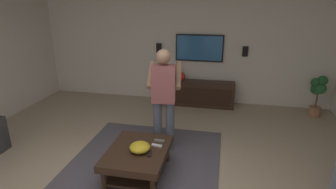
# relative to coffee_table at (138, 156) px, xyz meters

# --- Properties ---
(wall_back_tv) EXTENTS (0.10, 6.90, 2.82)m
(wall_back_tv) POSITION_rel_coffee_table_xyz_m (3.23, -0.10, 1.12)
(wall_back_tv) COLOR silver
(wall_back_tv) RESTS_ON ground
(area_rug) EXTENTS (2.61, 2.21, 0.01)m
(area_rug) POSITION_rel_coffee_table_xyz_m (0.20, -0.00, -0.29)
(area_rug) COLOR #514C56
(area_rug) RESTS_ON ground
(coffee_table) EXTENTS (1.00, 0.80, 0.40)m
(coffee_table) POSITION_rel_coffee_table_xyz_m (0.00, 0.00, 0.00)
(coffee_table) COLOR #332116
(coffee_table) RESTS_ON ground
(media_console) EXTENTS (0.45, 1.70, 0.55)m
(media_console) POSITION_rel_coffee_table_xyz_m (2.90, -0.50, -0.02)
(media_console) COLOR #332116
(media_console) RESTS_ON ground
(tv) EXTENTS (0.05, 1.09, 0.61)m
(tv) POSITION_rel_coffee_table_xyz_m (3.14, -0.50, 0.99)
(tv) COLOR black
(person_standing) EXTENTS (0.58, 0.58, 1.64)m
(person_standing) POSITION_rel_coffee_table_xyz_m (0.80, -0.19, 0.64)
(person_standing) COLOR #4C5166
(person_standing) RESTS_ON ground
(potted_plant_tall) EXTENTS (0.35, 0.33, 0.88)m
(potted_plant_tall) POSITION_rel_coffee_table_xyz_m (2.76, -3.01, 0.24)
(potted_plant_tall) COLOR #9E6B4C
(potted_plant_tall) RESTS_ON ground
(bowl) EXTENTS (0.28, 0.28, 0.13)m
(bowl) POSITION_rel_coffee_table_xyz_m (-0.04, -0.05, 0.17)
(bowl) COLOR gold
(bowl) RESTS_ON coffee_table
(remote_white) EXTENTS (0.06, 0.15, 0.02)m
(remote_white) POSITION_rel_coffee_table_xyz_m (0.14, -0.24, 0.12)
(remote_white) COLOR white
(remote_white) RESTS_ON coffee_table
(remote_black) EXTENTS (0.16, 0.07, 0.02)m
(remote_black) POSITION_rel_coffee_table_xyz_m (-0.08, -0.19, 0.12)
(remote_black) COLOR black
(remote_black) RESTS_ON coffee_table
(remote_grey) EXTENTS (0.06, 0.15, 0.02)m
(remote_grey) POSITION_rel_coffee_table_xyz_m (0.28, -0.24, 0.12)
(remote_grey) COLOR slate
(remote_grey) RESTS_ON coffee_table
(vase_round) EXTENTS (0.22, 0.22, 0.22)m
(vase_round) POSITION_rel_coffee_table_xyz_m (2.88, -0.11, 0.36)
(vase_round) COLOR red
(vase_round) RESTS_ON media_console
(wall_speaker_left) EXTENTS (0.06, 0.12, 0.22)m
(wall_speaker_left) POSITION_rel_coffee_table_xyz_m (3.15, -1.51, 0.94)
(wall_speaker_left) COLOR black
(wall_speaker_right) EXTENTS (0.06, 0.12, 0.22)m
(wall_speaker_right) POSITION_rel_coffee_table_xyz_m (3.15, 0.46, 0.96)
(wall_speaker_right) COLOR black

